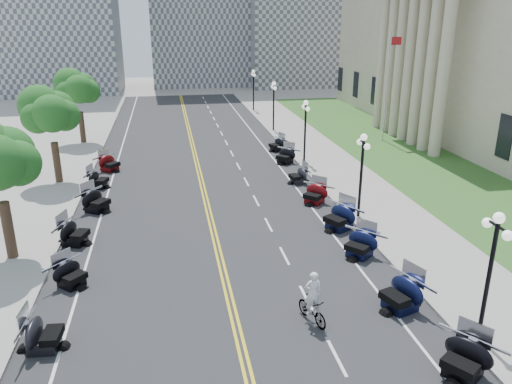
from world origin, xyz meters
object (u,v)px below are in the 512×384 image
motorcycle_n_3 (465,358)px  bicycle (312,310)px  cyclist_rider (313,277)px  flagpole (387,88)px

motorcycle_n_3 → bicycle: size_ratio=1.15×
motorcycle_n_3 → cyclist_rider: size_ratio=1.12×
flagpole → cyclist_rider: (-15.06, -27.73, -3.01)m
flagpole → cyclist_rider: 31.70m
cyclist_rider → flagpole: bearing=-118.5°
motorcycle_n_3 → cyclist_rider: cyclist_rider is taller
flagpole → bicycle: flagpole is taller
motorcycle_n_3 → bicycle: motorcycle_n_3 is taller
bicycle → cyclist_rider: size_ratio=0.97×
flagpole → cyclist_rider: size_ratio=5.43×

